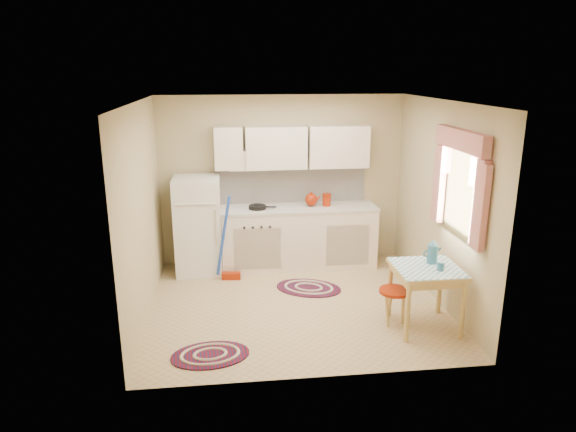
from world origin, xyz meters
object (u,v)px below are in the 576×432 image
object	(u,v)px
fridge	(198,225)
base_cabinets	(299,238)
table	(425,297)
stool	(393,306)

from	to	relation	value
fridge	base_cabinets	bearing A→B (deg)	1.97
fridge	base_cabinets	distance (m)	1.48
base_cabinets	table	bearing A→B (deg)	-60.30
fridge	stool	bearing A→B (deg)	-39.19
fridge	base_cabinets	world-z (taller)	fridge
base_cabinets	stool	distance (m)	2.11
base_cabinets	table	size ratio (longest dim) A/B	3.12
fridge	stool	size ratio (longest dim) A/B	3.33
table	stool	world-z (taller)	table
stool	fridge	bearing A→B (deg)	140.81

